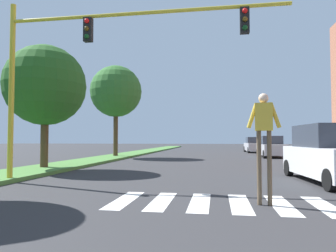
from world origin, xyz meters
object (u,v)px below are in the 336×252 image
(sedan_distant, at_px, (254,145))
(tree_mid, at_px, (45,86))
(pedestrian_performer, at_px, (264,130))
(tree_far, at_px, (116,92))
(suv_crossing, at_px, (331,155))
(sedan_midblock, at_px, (271,147))
(traffic_light_gantry, at_px, (88,51))

(sedan_distant, bearing_deg, tree_mid, -119.37)
(pedestrian_performer, bearing_deg, sedan_distant, 83.68)
(tree_mid, height_order, tree_far, tree_far)
(suv_crossing, bearing_deg, sedan_midblock, 87.85)
(tree_mid, relative_size, pedestrian_performer, 2.33)
(traffic_light_gantry, bearing_deg, sedan_midblock, 62.36)
(traffic_light_gantry, height_order, sedan_midblock, traffic_light_gantry)
(tree_far, distance_m, sedan_midblock, 13.38)
(tree_far, xyz_separation_m, sedan_distant, (12.12, 11.63, -4.50))
(tree_mid, relative_size, sedan_midblock, 1.37)
(sedan_midblock, bearing_deg, tree_far, -168.96)
(suv_crossing, bearing_deg, sedan_distant, 89.27)
(traffic_light_gantry, distance_m, suv_crossing, 8.92)
(suv_crossing, bearing_deg, tree_mid, 169.31)
(sedan_distant, bearing_deg, sedan_midblock, -88.46)
(tree_far, distance_m, suv_crossing, 17.63)
(tree_far, height_order, sedan_midblock, tree_far)
(suv_crossing, relative_size, sedan_distant, 1.08)
(sedan_midblock, xyz_separation_m, sedan_distant, (-0.25, 9.21, -0.01))
(tree_mid, distance_m, pedestrian_performer, 11.35)
(tree_far, bearing_deg, sedan_distant, 43.80)
(traffic_light_gantry, relative_size, sedan_midblock, 2.19)
(suv_crossing, xyz_separation_m, sedan_distant, (0.30, 23.97, -0.14))
(traffic_light_gantry, bearing_deg, tree_far, 105.02)
(pedestrian_performer, bearing_deg, sedan_midblock, 79.90)
(tree_mid, relative_size, sedan_distant, 1.32)
(pedestrian_performer, xyz_separation_m, sedan_midblock, (3.36, 18.84, -0.86))
(tree_far, bearing_deg, pedestrian_performer, -61.24)
(traffic_light_gantry, xyz_separation_m, sedan_distant, (8.36, 25.65, -3.59))
(traffic_light_gantry, distance_m, sedan_midblock, 18.90)
(tree_mid, bearing_deg, suv_crossing, -10.69)
(tree_mid, height_order, suv_crossing, tree_mid)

